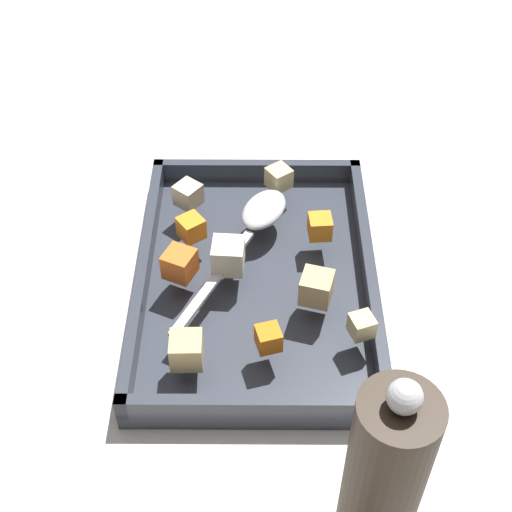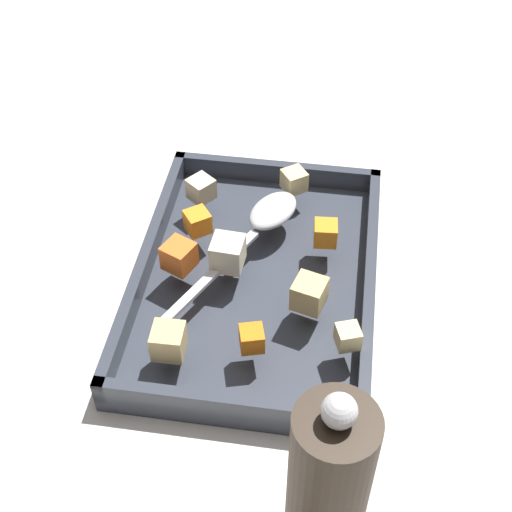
{
  "view_description": "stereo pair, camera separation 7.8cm",
  "coord_description": "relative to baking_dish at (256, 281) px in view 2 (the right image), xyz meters",
  "views": [
    {
      "loc": [
        -0.56,
        -0.01,
        0.61
      ],
      "look_at": [
        -0.01,
        -0.01,
        0.05
      ],
      "focal_mm": 50.98,
      "sensor_mm": 36.0,
      "label": 1
    },
    {
      "loc": [
        -0.55,
        -0.09,
        0.61
      ],
      "look_at": [
        -0.01,
        -0.01,
        0.05
      ],
      "focal_mm": 50.98,
      "sensor_mm": 36.0,
      "label": 2
    }
  ],
  "objects": [
    {
      "name": "carrot_chunk_corner_se",
      "position": [
        -0.02,
        0.08,
        0.05
      ],
      "size": [
        0.04,
        0.04,
        0.03
      ],
      "primitive_type": "cube",
      "rotation": [
        0.0,
        0.0,
        2.72
      ],
      "color": "orange",
      "rests_on": "baking_dish"
    },
    {
      "name": "pepper_mill",
      "position": [
        -0.29,
        -0.1,
        0.09
      ],
      "size": [
        0.06,
        0.06,
        0.23
      ],
      "color": "#2D2319",
      "rests_on": "ground_plane"
    },
    {
      "name": "potato_chunk_rim_edge",
      "position": [
        -0.01,
        0.03,
        0.05
      ],
      "size": [
        0.04,
        0.04,
        0.03
      ],
      "primitive_type": "cube",
      "rotation": [
        0.0,
        0.0,
        4.65
      ],
      "color": "beige",
      "rests_on": "baking_dish"
    },
    {
      "name": "serving_spoon",
      "position": [
        0.06,
        -0.0,
        0.04
      ],
      "size": [
        0.22,
        0.13,
        0.02
      ],
      "rotation": [
        0.0,
        0.0,
        2.67
      ],
      "color": "silver",
      "rests_on": "baking_dish"
    },
    {
      "name": "potato_chunk_corner_ne",
      "position": [
        -0.13,
        0.07,
        0.05
      ],
      "size": [
        0.03,
        0.03,
        0.03
      ],
      "primitive_type": "cube",
      "rotation": [
        0.0,
        0.0,
        4.74
      ],
      "color": "tan",
      "rests_on": "baking_dish"
    },
    {
      "name": "potato_chunk_heap_top",
      "position": [
        -0.05,
        -0.06,
        0.05
      ],
      "size": [
        0.04,
        0.04,
        0.03
      ],
      "primitive_type": "cube",
      "rotation": [
        0.0,
        0.0,
        1.3
      ],
      "color": "tan",
      "rests_on": "baking_dish"
    },
    {
      "name": "carrot_chunk_corner_nw",
      "position": [
        -0.11,
        -0.01,
        0.04
      ],
      "size": [
        0.03,
        0.03,
        0.02
      ],
      "primitive_type": "cube",
      "rotation": [
        0.0,
        0.0,
        0.28
      ],
      "color": "orange",
      "rests_on": "baking_dish"
    },
    {
      "name": "ground_plane",
      "position": [
        0.01,
        0.01,
        -0.01
      ],
      "size": [
        4.0,
        4.0,
        0.0
      ],
      "primitive_type": "plane",
      "color": "beige"
    },
    {
      "name": "baking_dish",
      "position": [
        0.0,
        0.0,
        0.0
      ],
      "size": [
        0.36,
        0.26,
        0.04
      ],
      "color": "#333842",
      "rests_on": "ground_plane"
    },
    {
      "name": "carrot_chunk_corner_sw",
      "position": [
        0.04,
        0.07,
        0.04
      ],
      "size": [
        0.04,
        0.04,
        0.03
      ],
      "primitive_type": "cube",
      "rotation": [
        0.0,
        0.0,
        3.78
      ],
      "color": "orange",
      "rests_on": "baking_dish"
    },
    {
      "name": "potato_chunk_front_center",
      "position": [
        0.13,
        -0.03,
        0.04
      ],
      "size": [
        0.04,
        0.04,
        0.03
      ],
      "primitive_type": "cube",
      "rotation": [
        0.0,
        0.0,
        3.77
      ],
      "color": "#E0CC89",
      "rests_on": "baking_dish"
    },
    {
      "name": "potato_chunk_far_right",
      "position": [
        0.1,
        0.08,
        0.04
      ],
      "size": [
        0.04,
        0.04,
        0.03
      ],
      "primitive_type": "cube",
      "rotation": [
        0.0,
        0.0,
        5.62
      ],
      "color": "beige",
      "rests_on": "baking_dish"
    },
    {
      "name": "carrot_chunk_near_left",
      "position": [
        0.04,
        -0.07,
        0.04
      ],
      "size": [
        0.03,
        0.03,
        0.03
      ],
      "primitive_type": "cube",
      "rotation": [
        0.0,
        0.0,
        1.65
      ],
      "color": "orange",
      "rests_on": "baking_dish"
    },
    {
      "name": "potato_chunk_center",
      "position": [
        -0.1,
        -0.1,
        0.04
      ],
      "size": [
        0.03,
        0.03,
        0.02
      ],
      "primitive_type": "cube",
      "rotation": [
        0.0,
        0.0,
        3.49
      ],
      "color": "#E0CC89",
      "rests_on": "baking_dish"
    }
  ]
}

